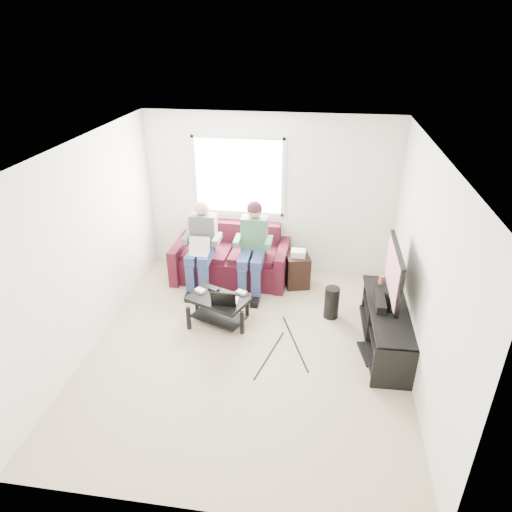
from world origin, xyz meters
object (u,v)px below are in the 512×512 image
Objects in this scene: sofa at (232,259)px; tv_stand at (387,329)px; coffee_table at (218,304)px; subwoofer at (332,303)px; end_table at (297,270)px; tv at (394,273)px.

sofa is 1.09× the size of tv_stand.
subwoofer reaches higher than coffee_table.
tv_stand is 0.89m from subwoofer.
sofa is 2.76m from tv_stand.
tv_stand is 2.70× the size of end_table.
tv_stand is (2.26, -0.18, -0.04)m from coffee_table.
coffee_table is at bearing 177.95° from tv.
tv_stand is at bearing -47.44° from end_table.
end_table is at bearing 48.91° from coffee_table.
sofa is at bearing 92.87° from coffee_table.
end_table is at bearing 132.56° from tv_stand.
coffee_table is 0.84× the size of tv.
coffee_table is 1.47× the size of end_table.
tv_stand is at bearing -88.53° from tv.
sofa is at bearing 149.25° from tv.
coffee_table is at bearing -131.09° from end_table.
end_table is (-0.54, 0.81, 0.05)m from subwoofer.
tv is at bearing 91.47° from tv_stand.
subwoofer is at bearing 142.13° from tv_stand.
sofa is 1.30m from coffee_table.
coffee_table is 2.38m from tv.
sofa is at bearing 147.50° from tv_stand.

